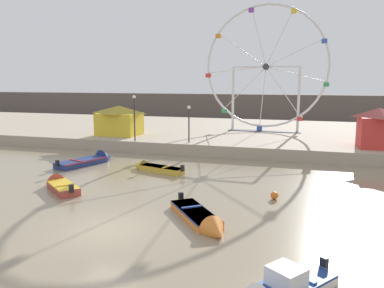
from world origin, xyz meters
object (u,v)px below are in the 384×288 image
at_px(carnival_booth_red_striped, 378,127).
at_px(motorboat_navy_blue, 92,160).
at_px(carnival_booth_yellow_awning, 119,120).
at_px(promenade_lamp_near, 189,118).
at_px(motorboat_orange_hull, 203,221).
at_px(mooring_buoy_orange, 274,195).
at_px(promenade_lamp_far, 134,112).
at_px(ferris_wheel_white_frame, 266,69).
at_px(motorboat_mustard_yellow, 154,168).
at_px(motorboat_faded_red, 60,185).

bearing_deg(carnival_booth_red_striped, motorboat_navy_blue, -161.99).
height_order(carnival_booth_yellow_awning, promenade_lamp_near, promenade_lamp_near).
relative_size(motorboat_orange_hull, mooring_buoy_orange, 10.46).
xyz_separation_m(carnival_booth_yellow_awning, mooring_buoy_orange, (17.20, -14.22, -2.43)).
bearing_deg(promenade_lamp_near, motorboat_orange_hull, -70.21).
distance_m(carnival_booth_yellow_awning, promenade_lamp_far, 4.79).
bearing_deg(mooring_buoy_orange, carnival_booth_red_striped, 61.97).
xyz_separation_m(motorboat_navy_blue, carnival_booth_red_striped, (22.33, 8.21, 2.55)).
height_order(ferris_wheel_white_frame, promenade_lamp_far, ferris_wheel_white_frame).
xyz_separation_m(carnival_booth_red_striped, promenade_lamp_near, (-15.99, -2.00, 0.50)).
distance_m(motorboat_orange_hull, motorboat_navy_blue, 16.02).
distance_m(motorboat_navy_blue, promenade_lamp_near, 9.39).
relative_size(ferris_wheel_white_frame, carnival_booth_red_striped, 4.04).
bearing_deg(motorboat_mustard_yellow, motorboat_navy_blue, 5.82).
relative_size(carnival_booth_red_striped, mooring_buoy_orange, 7.77).
height_order(promenade_lamp_near, promenade_lamp_far, promenade_lamp_far).
height_order(ferris_wheel_white_frame, carnival_booth_yellow_awning, ferris_wheel_white_frame).
relative_size(carnival_booth_red_striped, promenade_lamp_near, 1.01).
bearing_deg(carnival_booth_yellow_awning, motorboat_orange_hull, -52.21).
bearing_deg(promenade_lamp_far, carnival_booth_red_striped, 7.08).
bearing_deg(motorboat_navy_blue, promenade_lamp_far, 5.74).
distance_m(motorboat_faded_red, mooring_buoy_orange, 12.96).
bearing_deg(promenade_lamp_far, motorboat_navy_blue, -102.19).
relative_size(carnival_booth_yellow_awning, promenade_lamp_near, 1.37).
relative_size(motorboat_navy_blue, motorboat_faded_red, 1.45).
bearing_deg(motorboat_faded_red, motorboat_navy_blue, -34.88).
distance_m(motorboat_faded_red, ferris_wheel_white_frame, 26.54).
relative_size(promenade_lamp_near, promenade_lamp_far, 0.79).
bearing_deg(carnival_booth_yellow_awning, motorboat_navy_blue, -75.69).
bearing_deg(carnival_booth_yellow_awning, motorboat_faded_red, -73.94).
bearing_deg(promenade_lamp_near, ferris_wheel_white_frame, 60.50).
distance_m(motorboat_mustard_yellow, ferris_wheel_white_frame, 19.89).
bearing_deg(promenade_lamp_near, motorboat_faded_red, -106.97).
bearing_deg(carnival_booth_red_striped, motorboat_mustard_yellow, -152.80).
xyz_separation_m(motorboat_mustard_yellow, carnival_booth_yellow_awning, (-8.03, 9.86, 2.43)).
distance_m(motorboat_navy_blue, motorboat_faded_red, 7.54).
bearing_deg(promenade_lamp_far, carnival_booth_yellow_awning, 135.76).
bearing_deg(motorboat_mustard_yellow, motorboat_faded_red, 74.99).
relative_size(motorboat_mustard_yellow, motorboat_navy_blue, 0.85).
distance_m(carnival_booth_red_striped, promenade_lamp_far, 21.31).
distance_m(motorboat_navy_blue, promenade_lamp_far, 6.74).
distance_m(motorboat_orange_hull, promenade_lamp_far, 19.70).
height_order(motorboat_mustard_yellow, promenade_lamp_far, promenade_lamp_far).
relative_size(motorboat_mustard_yellow, mooring_buoy_orange, 10.53).
distance_m(motorboat_orange_hull, mooring_buoy_orange, 5.65).
bearing_deg(motorboat_navy_blue, carnival_booth_red_striped, -51.88).
xyz_separation_m(motorboat_faded_red, promenade_lamp_far, (-1.04, 12.78, 3.57)).
relative_size(motorboat_mustard_yellow, carnival_booth_yellow_awning, 1.00).
bearing_deg(motorboat_faded_red, carnival_booth_yellow_awning, -36.99).
xyz_separation_m(motorboat_orange_hull, mooring_buoy_orange, (2.81, 4.90, 0.02)).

